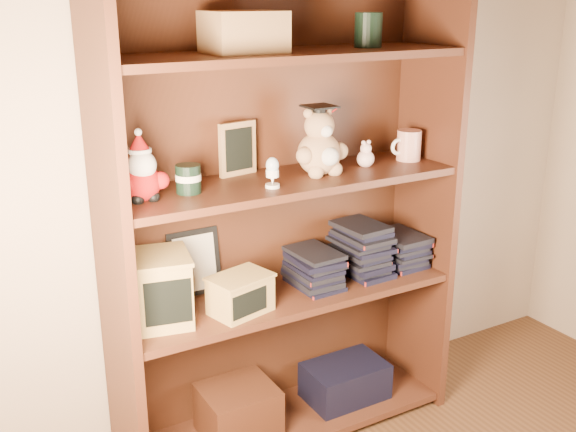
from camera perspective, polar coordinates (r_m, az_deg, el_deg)
name	(u,v)px	position (r m, az deg, el deg)	size (l,w,h in m)	color
bookcase	(280,224)	(2.27, -0.69, -0.65)	(1.20, 0.35, 1.60)	#472314
shelf_lower	(288,294)	(2.32, 0.00, -6.63)	(1.14, 0.33, 0.02)	#472314
shelf_upper	(288,182)	(2.18, 0.00, 2.93)	(1.14, 0.33, 0.02)	#472314
santa_plush	(142,174)	(1.97, -12.29, 3.51)	(0.15, 0.11, 0.22)	#A50F0F
teachers_tin	(188,178)	(2.03, -8.44, 3.16)	(0.08, 0.08, 0.09)	black
chalkboard_plaque	(238,150)	(2.20, -4.29, 5.63)	(0.14, 0.08, 0.18)	#9E7547
egg_cup	(272,171)	(2.06, -1.33, 3.80)	(0.05, 0.05, 0.10)	white
grad_teddy_bear	(320,148)	(2.21, 2.74, 5.80)	(0.19, 0.16, 0.23)	tan
pink_figurine	(366,156)	(2.34, 6.59, 5.05)	(0.06, 0.06, 0.10)	beige
teacher_mug	(408,145)	(2.44, 10.14, 5.91)	(0.12, 0.09, 0.11)	silver
certificate_frame	(194,263)	(2.28, -7.93, -3.93)	(0.18, 0.05, 0.22)	black
treats_box	(157,289)	(2.10, -11.04, -6.07)	(0.24, 0.24, 0.22)	tan
pencils_box	(240,294)	(2.15, -4.05, -6.59)	(0.22, 0.18, 0.13)	tan
book_stack_left	(314,268)	(2.34, 2.19, -4.40)	(0.14, 0.20, 0.13)	black
book_stack_mid	(362,249)	(2.43, 6.25, -2.77)	(0.14, 0.20, 0.19)	black
book_stack_right	(399,248)	(2.54, 9.37, -2.73)	(0.14, 0.20, 0.13)	black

